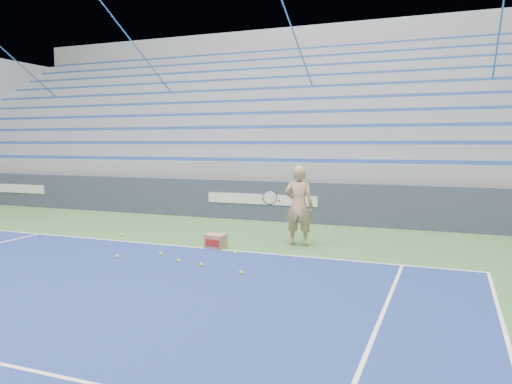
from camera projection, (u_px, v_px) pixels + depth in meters
sponsor_barrier at (263, 200)px, 13.87m from camera, size 30.00×0.32×1.10m
bleachers at (316, 137)px, 18.99m from camera, size 31.00×9.15×7.30m
tennis_player at (299, 206)px, 10.41m from camera, size 0.93×0.85×1.68m
ball_box at (216, 241)px, 10.14m from camera, size 0.42×0.35×0.29m
tennis_ball_0 at (161, 254)px, 9.53m from camera, size 0.07×0.07×0.07m
tennis_ball_1 at (201, 265)px, 8.67m from camera, size 0.07×0.07×0.07m
tennis_ball_2 at (121, 235)px, 11.52m from camera, size 0.07×0.07×0.07m
tennis_ball_3 at (117, 256)px, 9.30m from camera, size 0.07×0.07×0.07m
tennis_ball_4 at (241, 273)px, 8.13m from camera, size 0.07×0.07×0.07m
tennis_ball_5 at (179, 261)px, 8.98m from camera, size 0.07×0.07×0.07m
tennis_ball_6 at (235, 253)px, 9.61m from camera, size 0.07×0.07×0.07m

